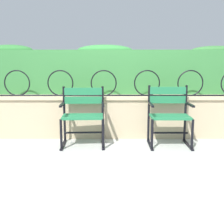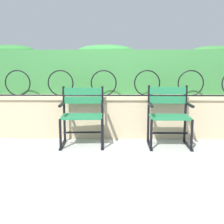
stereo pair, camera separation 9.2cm
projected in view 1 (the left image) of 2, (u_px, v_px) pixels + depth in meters
The scene contains 6 objects.
ground_plane at pixel (112, 154), 3.80m from camera, with size 60.00×60.00×0.00m, color #ADADA8.
stone_wall at pixel (112, 116), 4.67m from camera, with size 7.35×0.41×0.69m.
iron_arch_fence at pixel (104, 84), 4.50m from camera, with size 6.81×0.02×0.42m.
hedge_row at pixel (111, 70), 4.94m from camera, with size 7.21×0.45×0.84m.
park_chair_left at pixel (82, 114), 4.19m from camera, with size 0.66×0.55×0.86m.
park_chair_right at pixel (168, 114), 4.18m from camera, with size 0.61×0.52×0.88m.
Camera 1 is at (-0.01, -3.65, 1.22)m, focal length 45.06 mm.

